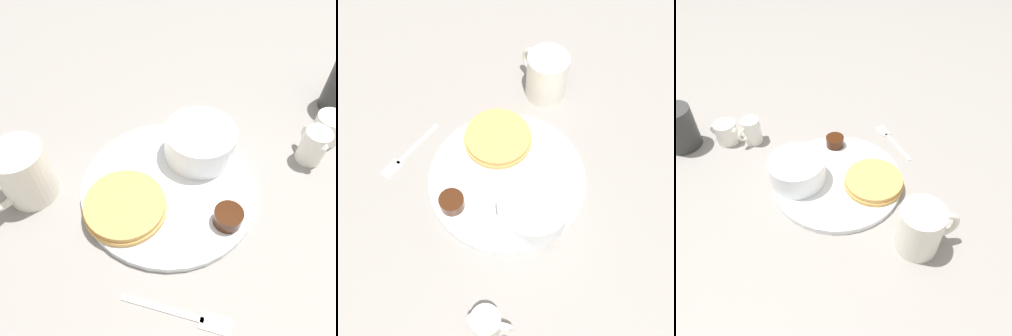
% 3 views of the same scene
% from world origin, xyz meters
% --- Properties ---
extents(ground_plane, '(4.00, 4.00, 0.00)m').
position_xyz_m(ground_plane, '(0.00, 0.00, 0.00)').
color(ground_plane, gray).
extents(plate, '(0.27, 0.27, 0.01)m').
position_xyz_m(plate, '(0.00, 0.00, 0.01)').
color(plate, white).
rests_on(plate, ground_plane).
extents(pancake_stack, '(0.12, 0.12, 0.02)m').
position_xyz_m(pancake_stack, '(-0.08, -0.02, 0.02)').
color(pancake_stack, tan).
rests_on(pancake_stack, plate).
extents(bowl, '(0.11, 0.11, 0.05)m').
position_xyz_m(bowl, '(0.07, 0.04, 0.04)').
color(bowl, white).
rests_on(bowl, plate).
extents(syrup_cup, '(0.04, 0.04, 0.02)m').
position_xyz_m(syrup_cup, '(0.05, -0.09, 0.02)').
color(syrup_cup, '#38190A').
rests_on(syrup_cup, plate).
extents(butter_ramekin, '(0.04, 0.04, 0.04)m').
position_xyz_m(butter_ramekin, '(0.10, 0.04, 0.03)').
color(butter_ramekin, white).
rests_on(butter_ramekin, plate).
extents(coffee_mug, '(0.10, 0.09, 0.09)m').
position_xyz_m(coffee_mug, '(-0.20, 0.07, 0.05)').
color(coffee_mug, silver).
rests_on(coffee_mug, ground_plane).
extents(creamer_pitcher_near, '(0.04, 0.06, 0.06)m').
position_xyz_m(creamer_pitcher_near, '(0.24, -0.03, 0.03)').
color(creamer_pitcher_near, white).
rests_on(creamer_pitcher_near, ground_plane).
extents(fork, '(0.12, 0.09, 0.00)m').
position_xyz_m(fork, '(-0.05, -0.18, 0.00)').
color(fork, silver).
rests_on(fork, ground_plane).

